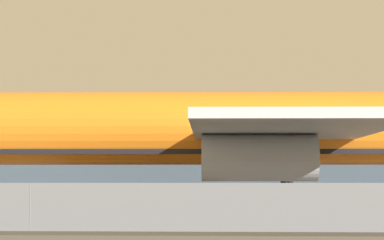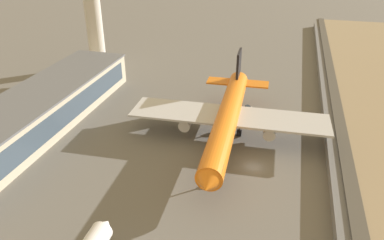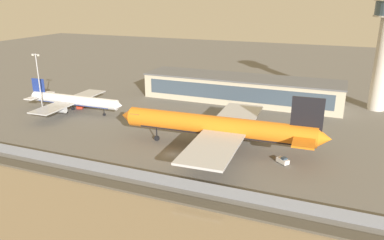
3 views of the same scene
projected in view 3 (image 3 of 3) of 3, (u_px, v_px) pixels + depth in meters
ground_plane at (172, 154)px, 98.50m from camera, size 500.00×500.00×0.00m
shoreline_seawall at (132, 189)px, 80.42m from camera, size 320.00×3.00×0.50m
perimeter_fence at (142, 176)px, 84.03m from camera, size 280.00×0.10×2.64m
cargo_jet_orange at (220, 127)px, 99.73m from camera, size 58.00×49.75×16.69m
passenger_jet_white at (73, 101)px, 132.78m from camera, size 39.16×33.56×11.09m
baggage_tug at (283, 161)px, 92.92m from camera, size 3.50×3.25×1.80m
ops_van at (81, 104)px, 138.61m from camera, size 3.76×5.60×2.48m
terminal_building at (241, 89)px, 146.29m from camera, size 76.71×17.47×9.74m
apron_light_mast_apron_west at (39, 81)px, 128.20m from camera, size 3.20×0.40×21.18m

